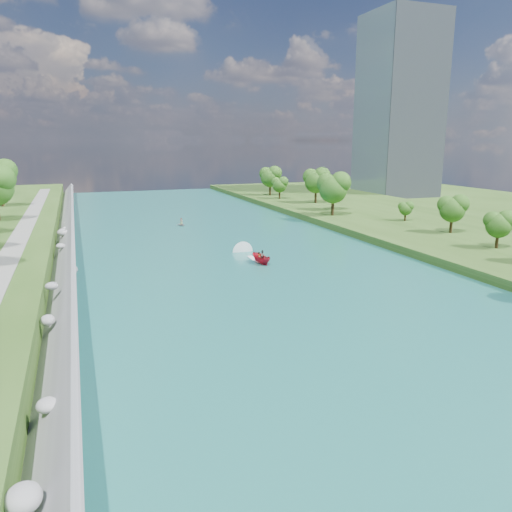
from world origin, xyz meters
name	(u,v)px	position (x,y,z in m)	size (l,w,h in m)	color
ground	(283,295)	(0.00, 0.00, 0.00)	(260.00, 260.00, 0.00)	#2D5119
river_water	(235,260)	(0.00, 20.00, 0.05)	(55.00, 240.00, 0.10)	#1B6769
berm_east	(478,236)	(49.50, 20.00, 0.75)	(44.00, 240.00, 1.50)	#2D5119
riprap_bank	(63,263)	(-25.86, 19.09, 1.81)	(4.44, 236.00, 4.27)	slate
riverside_path	(11,254)	(-32.50, 20.00, 3.55)	(3.00, 200.00, 0.10)	gray
office_tower	(399,107)	(82.50, 95.00, 30.00)	(22.00, 22.00, 60.00)	gray
trees_east	(383,200)	(36.47, 33.30, 6.69)	(16.96, 139.83, 11.90)	#275416
motorboat	(258,257)	(2.96, 17.28, 0.83)	(3.60, 19.09, 1.98)	#AD0D1E
raft	(181,224)	(-1.50, 55.30, 0.49)	(2.15, 2.79, 1.73)	#989CA0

